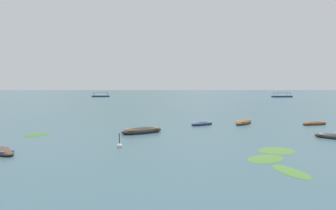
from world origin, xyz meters
The scene contains 17 objects.
ground_plane centered at (0.00, 1500.00, 0.00)m, with size 6000.00×6000.00×0.00m, color #385660.
mountain_1 centered at (-1077.53, 2381.89, 135.22)m, with size 1182.20×1182.20×270.43m, color slate.
mountain_2 centered at (-323.06, 2467.33, 239.51)m, with size 1688.11×1688.11×479.02m, color #56665B.
mountain_3 centered at (680.72, 2005.93, 230.71)m, with size 1186.18×1186.18×461.43m, color slate.
rowboat_1 centered at (8.99, 29.62, 0.21)m, with size 3.39×4.01×0.67m.
rowboat_2 centered at (13.89, 19.42, 0.16)m, with size 3.15×3.03×0.50m.
rowboat_5 centered at (17.06, 28.63, 0.15)m, with size 3.66×2.05×0.49m.
rowboat_6 centered at (3.82, 28.50, 0.16)m, with size 3.14×2.52×0.50m.
rowboat_7 centered at (-11.12, 14.38, 0.15)m, with size 2.90×2.89×0.46m.
rowboat_8 centered at (-2.68, 22.67, 0.22)m, with size 4.30×3.38×0.71m.
ferry_0 centered at (-33.37, 143.91, 0.45)m, with size 9.43×4.58×2.54m.
ferry_1 centered at (58.88, 137.20, 0.45)m, with size 10.58×5.75×2.54m.
mooring_buoy centered at (-3.80, 16.17, 0.10)m, with size 0.40×0.40×1.13m.
weed_patch_0 centered at (-12.15, 21.76, 0.00)m, with size 2.64×1.99×0.14m, color #38662D.
weed_patch_3 centered at (7.04, 14.80, 0.00)m, with size 2.29×2.67×0.14m, color #477033.
weed_patch_4 centered at (5.82, 9.97, 0.00)m, with size 2.68×1.18×0.14m, color #477033.
weed_patch_5 centered at (5.48, 12.59, 0.00)m, with size 2.71×1.80×0.14m, color #477033.
Camera 1 is at (-0.61, -4.02, 4.19)m, focal length 30.29 mm.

